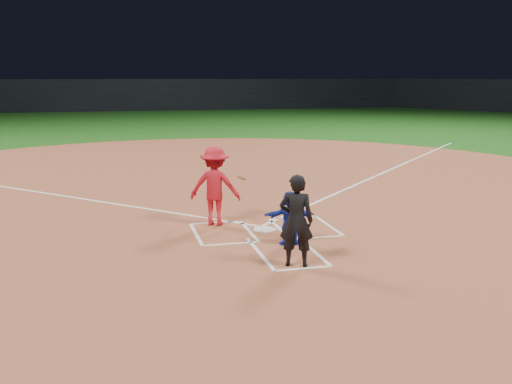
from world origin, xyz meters
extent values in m
plane|color=#154812|center=(0.00, 0.00, 0.00)|extent=(120.00, 120.00, 0.00)
cylinder|color=brown|center=(0.00, 6.00, 0.01)|extent=(28.00, 28.00, 0.01)
cube|color=black|center=(0.00, 48.00, 1.60)|extent=(80.00, 1.20, 3.20)
cylinder|color=white|center=(0.00, 0.00, 0.02)|extent=(0.60, 0.60, 0.02)
imported|color=#13249F|center=(0.22, -1.25, 0.59)|extent=(1.11, 0.48, 1.15)
imported|color=black|center=(-0.08, -2.59, 0.88)|extent=(0.74, 0.61, 1.74)
cube|color=white|center=(-0.98, 0.92, 0.01)|extent=(1.22, 0.08, 0.01)
cube|color=white|center=(-0.98, -0.92, 0.01)|extent=(1.22, 0.08, 0.01)
cube|color=white|center=(-0.37, 0.00, 0.01)|extent=(0.08, 1.83, 0.01)
cube|color=white|center=(-1.59, 0.00, 0.01)|extent=(0.08, 1.83, 0.01)
cube|color=white|center=(0.98, 0.92, 0.01)|extent=(1.22, 0.08, 0.01)
cube|color=white|center=(0.98, -0.92, 0.01)|extent=(1.22, 0.08, 0.01)
cube|color=white|center=(0.37, 0.00, 0.01)|extent=(0.08, 1.83, 0.01)
cube|color=white|center=(1.59, 0.00, 0.01)|extent=(0.08, 1.83, 0.01)
cube|color=white|center=(-0.55, -1.70, 0.01)|extent=(0.08, 2.20, 0.01)
cube|color=white|center=(0.55, -1.70, 0.01)|extent=(0.08, 2.20, 0.01)
cube|color=white|center=(0.00, -2.80, 0.01)|extent=(1.10, 0.08, 0.01)
cube|color=white|center=(7.07, 7.37, 0.01)|extent=(14.21, 14.21, 0.01)
imported|color=red|center=(-1.01, 0.76, 0.95)|extent=(1.38, 1.08, 1.87)
cylinder|color=#915C35|center=(-0.41, 0.61, 1.15)|extent=(0.42, 0.78, 0.28)
camera|label=1|loc=(-3.29, -12.32, 3.51)|focal=40.00mm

